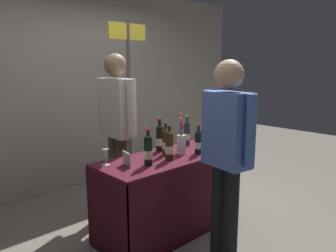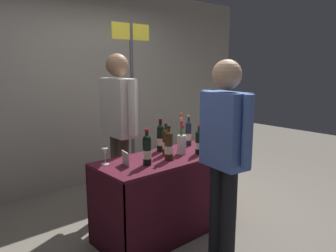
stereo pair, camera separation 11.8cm
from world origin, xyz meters
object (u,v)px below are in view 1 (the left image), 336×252
object	(u,v)px
display_bottle_0	(165,141)
tasting_table	(168,181)
flower_vase	(181,141)
wine_glass_near_vendor	(205,141)
vendor_presenter	(117,118)
wine_glass_mid	(106,153)
booth_signpost	(129,90)
featured_wine_bottle	(187,133)
taster_foreground_right	(227,145)

from	to	relation	value
display_bottle_0	tasting_table	bearing A→B (deg)	-113.64
tasting_table	flower_vase	size ratio (longest dim) A/B	3.49
wine_glass_near_vendor	vendor_presenter	bearing A→B (deg)	126.65
tasting_table	wine_glass_mid	size ratio (longest dim) A/B	9.77
tasting_table	flower_vase	world-z (taller)	flower_vase
tasting_table	wine_glass_near_vendor	xyz separation A→B (m)	(0.47, -0.07, 0.35)
tasting_table	wine_glass_mid	world-z (taller)	wine_glass_mid
wine_glass_near_vendor	flower_vase	bearing A→B (deg)	171.66
flower_vase	vendor_presenter	size ratio (longest dim) A/B	0.23
flower_vase	booth_signpost	world-z (taller)	booth_signpost
featured_wine_bottle	wine_glass_mid	world-z (taller)	featured_wine_bottle
display_bottle_0	taster_foreground_right	world-z (taller)	taster_foreground_right
wine_glass_near_vendor	booth_signpost	bearing A→B (deg)	98.95
featured_wine_bottle	wine_glass_mid	size ratio (longest dim) A/B	2.27
featured_wine_bottle	taster_foreground_right	xyz separation A→B (m)	(-0.47, -0.88, 0.10)
featured_wine_bottle	taster_foreground_right	world-z (taller)	taster_foreground_right
display_bottle_0	wine_glass_near_vendor	xyz separation A→B (m)	(0.44, -0.14, -0.04)
vendor_presenter	wine_glass_mid	bearing A→B (deg)	-40.70
booth_signpost	vendor_presenter	bearing A→B (deg)	-142.41
featured_wine_bottle	display_bottle_0	xyz separation A→B (m)	(-0.43, -0.11, -0.01)
booth_signpost	featured_wine_bottle	bearing A→B (deg)	-79.25
wine_glass_mid	taster_foreground_right	bearing A→B (deg)	-56.43
featured_wine_bottle	taster_foreground_right	bearing A→B (deg)	-118.05
display_bottle_0	flower_vase	bearing A→B (deg)	-34.48
display_bottle_0	wine_glass_mid	xyz separation A→B (m)	(-0.62, 0.11, -0.03)
taster_foreground_right	vendor_presenter	bearing A→B (deg)	12.26
wine_glass_near_vendor	taster_foreground_right	bearing A→B (deg)	-127.27
flower_vase	taster_foreground_right	world-z (taller)	taster_foreground_right
flower_vase	wine_glass_mid	bearing A→B (deg)	165.10
wine_glass_mid	vendor_presenter	bearing A→B (deg)	46.91
tasting_table	featured_wine_bottle	size ratio (longest dim) A/B	4.31
display_bottle_0	flower_vase	size ratio (longest dim) A/B	0.75
vendor_presenter	taster_foreground_right	xyz separation A→B (m)	(0.09, -1.40, -0.06)
featured_wine_bottle	wine_glass_near_vendor	world-z (taller)	featured_wine_bottle
wine_glass_near_vendor	flower_vase	size ratio (longest dim) A/B	0.30
tasting_table	booth_signpost	size ratio (longest dim) A/B	0.66
tasting_table	display_bottle_0	bearing A→B (deg)	66.36
featured_wine_bottle	wine_glass_near_vendor	distance (m)	0.25
tasting_table	booth_signpost	xyz separation A→B (m)	(0.30, 1.01, 0.83)
tasting_table	display_bottle_0	size ratio (longest dim) A/B	4.64
wine_glass_mid	vendor_presenter	world-z (taller)	vendor_presenter
display_bottle_0	flower_vase	distance (m)	0.16
display_bottle_0	booth_signpost	distance (m)	1.08
taster_foreground_right	wine_glass_near_vendor	bearing A→B (deg)	-28.78
flower_vase	taster_foreground_right	distance (m)	0.71
tasting_table	display_bottle_0	distance (m)	0.40
wine_glass_near_vendor	display_bottle_0	bearing A→B (deg)	162.84
vendor_presenter	booth_signpost	xyz separation A→B (m)	(0.40, 0.31, 0.27)
flower_vase	booth_signpost	xyz separation A→B (m)	(0.14, 1.03, 0.45)
wine_glass_near_vendor	booth_signpost	size ratio (longest dim) A/B	0.06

